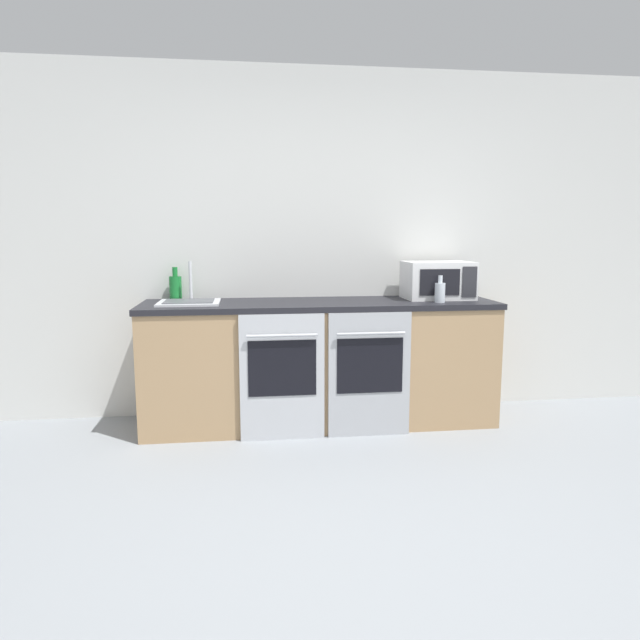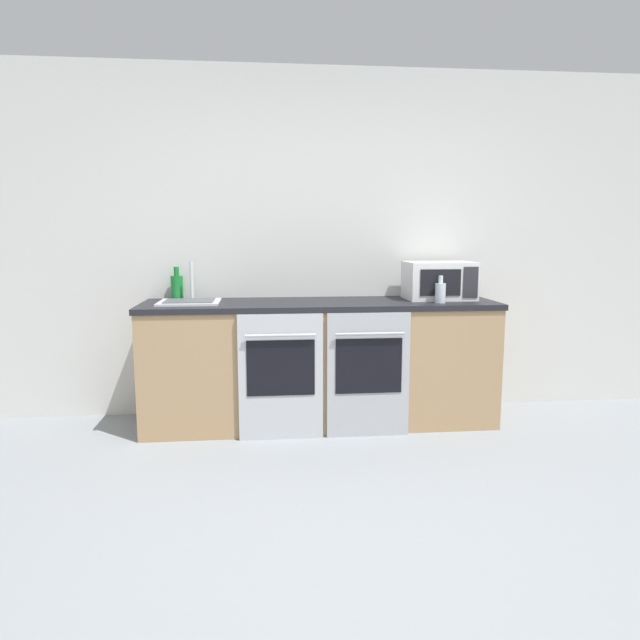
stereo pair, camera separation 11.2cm
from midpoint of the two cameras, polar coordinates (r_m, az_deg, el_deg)
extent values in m
plane|color=gray|center=(2.59, 4.50, -23.54)|extent=(16.00, 16.00, 0.00)
cube|color=silver|center=(4.41, -1.31, 7.60)|extent=(10.00, 0.06, 2.60)
cube|color=tan|center=(4.17, -0.77, -4.54)|extent=(2.50, 0.63, 0.86)
cube|color=black|center=(4.09, -0.78, 1.58)|extent=(2.53, 0.65, 0.04)
cube|color=#B7BABF|center=(3.83, -4.64, -5.77)|extent=(0.56, 0.03, 0.86)
cube|color=black|center=(3.80, -4.64, -4.83)|extent=(0.45, 0.01, 0.38)
cylinder|color=#B7BABF|center=(3.73, -4.66, -1.57)|extent=(0.46, 0.02, 0.02)
cube|color=#A8AAAF|center=(3.90, 4.13, -5.50)|extent=(0.56, 0.03, 0.86)
cube|color=black|center=(3.87, 4.19, -4.58)|extent=(0.45, 0.01, 0.38)
cylinder|color=#A8AAAF|center=(3.80, 4.30, -1.37)|extent=(0.46, 0.02, 0.02)
cube|color=silver|center=(4.34, 10.96, 3.93)|extent=(0.49, 0.35, 0.28)
cube|color=black|center=(4.16, 11.15, 3.72)|extent=(0.29, 0.01, 0.19)
cube|color=#2D2D33|center=(4.23, 13.99, 3.71)|extent=(0.11, 0.01, 0.22)
cylinder|color=silver|center=(4.11, 11.14, 2.70)|extent=(0.07, 0.07, 0.14)
cylinder|color=silver|center=(4.10, 11.17, 4.03)|extent=(0.03, 0.03, 0.05)
cylinder|color=#19722D|center=(4.34, -14.97, 3.10)|extent=(0.09, 0.09, 0.17)
cylinder|color=#19722D|center=(4.33, -15.03, 4.69)|extent=(0.04, 0.04, 0.07)
cube|color=silver|center=(4.08, -13.72, 1.71)|extent=(0.42, 0.38, 0.01)
cube|color=#4C4F54|center=(4.08, -13.73, 1.85)|extent=(0.34, 0.27, 0.01)
cylinder|color=silver|center=(4.22, -13.57, 3.89)|extent=(0.02, 0.02, 0.27)
camera|label=1|loc=(0.06, -90.78, -0.12)|focal=32.00mm
camera|label=2|loc=(0.06, 89.22, 0.12)|focal=32.00mm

